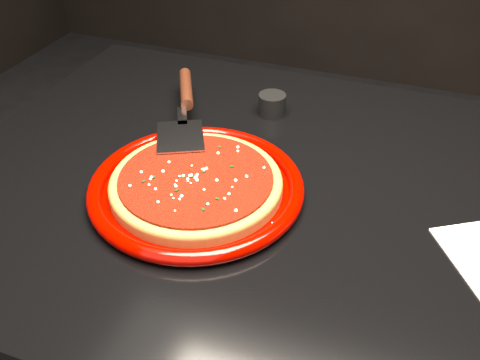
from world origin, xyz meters
The scene contains 9 objects.
table centered at (0.00, 0.00, 0.38)m, with size 1.20×0.80×0.75m, color black.
plate centered at (-0.17, -0.06, 0.76)m, with size 0.33×0.33×0.02m, color #6D0300.
pizza_crust centered at (-0.17, -0.06, 0.77)m, with size 0.26×0.26×0.01m, color brown.
pizza_crust_rim centered at (-0.17, -0.06, 0.77)m, with size 0.26×0.26×0.02m, color brown.
pizza_sauce centered at (-0.17, -0.06, 0.78)m, with size 0.23×0.23×0.01m, color maroon.
parmesan_dusting centered at (-0.17, -0.06, 0.78)m, with size 0.23×0.23×0.01m, color #FEF1CB, non-canonical shape.
basil_flecks centered at (-0.17, -0.06, 0.78)m, with size 0.21×0.21×0.00m, color black, non-canonical shape.
pizza_server centered at (-0.27, 0.11, 0.79)m, with size 0.09×0.33×0.02m, color #B9BBC1, non-canonical shape.
ramekin centered at (-0.14, 0.21, 0.77)m, with size 0.05×0.05×0.04m, color black.
Camera 1 is at (0.11, -0.65, 1.26)m, focal length 40.00 mm.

